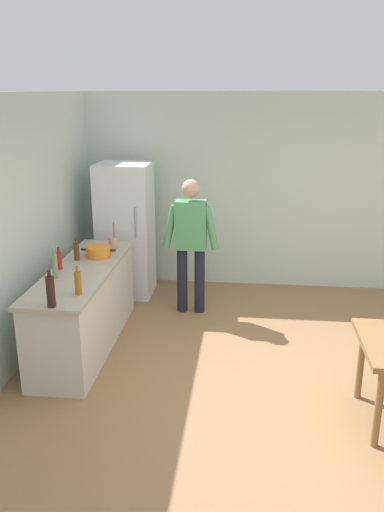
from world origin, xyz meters
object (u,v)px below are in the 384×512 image
at_px(utensil_jar, 113,242).
at_px(bottle_vinegar_tall, 55,265).
at_px(person, 191,238).
at_px(refrigerator, 126,230).
at_px(bottle_beer_brown, 76,251).
at_px(bottle_oil_amber, 78,283).
at_px(bottle_wine_dark, 51,291).
at_px(cooking_pot, 98,252).
at_px(bottle_sauce_red, 59,260).

xyz_separation_m(utensil_jar, bottle_vinegar_tall, (-0.32, -1.08, 0.06)).
bearing_deg(person, bottle_vinegar_tall, -131.68).
distance_m(refrigerator, bottle_beer_brown, 1.36).
height_order(bottle_beer_brown, bottle_vinegar_tall, bottle_vinegar_tall).
bearing_deg(bottle_oil_amber, bottle_beer_brown, 108.92).
relative_size(bottle_wine_dark, bottle_vinegar_tall, 1.06).
distance_m(cooking_pot, bottle_vinegar_tall, 0.78).
relative_size(utensil_jar, bottle_sauce_red, 1.33).
height_order(cooking_pot, bottle_vinegar_tall, bottle_vinegar_tall).
distance_m(bottle_beer_brown, bottle_wine_dark, 1.31).
height_order(person, bottle_oil_amber, person).
relative_size(refrigerator, utensil_jar, 5.62).
bearing_deg(refrigerator, bottle_oil_amber, -87.59).
xyz_separation_m(person, cooking_pot, (-0.99, -0.63, -0.02)).
bearing_deg(cooking_pot, bottle_vinegar_tall, -107.34).
relative_size(refrigerator, person, 1.06).
xyz_separation_m(refrigerator, bottle_vinegar_tall, (-0.27, -1.92, 0.14)).
xyz_separation_m(cooking_pot, bottle_sauce_red, (-0.29, -0.47, 0.04)).
height_order(refrigerator, bottle_vinegar_tall, refrigerator).
distance_m(refrigerator, utensil_jar, 0.85).
bearing_deg(bottle_wine_dark, person, 64.36).
bearing_deg(utensil_jar, bottle_vinegar_tall, -106.33).
bearing_deg(refrigerator, bottle_vinegar_tall, -98.01).
bearing_deg(bottle_oil_amber, bottle_vinegar_tall, 132.42).
bearing_deg(utensil_jar, bottle_oil_amber, -87.97).
relative_size(utensil_jar, bottle_vinegar_tall, 1.00).
height_order(person, bottle_vinegar_tall, person).
relative_size(refrigerator, cooking_pot, 4.50).
relative_size(utensil_jar, bottle_beer_brown, 1.23).
bearing_deg(refrigerator, cooking_pot, -91.86).
bearing_deg(bottle_wine_dark, bottle_beer_brown, 98.55).
relative_size(utensil_jar, bottle_oil_amber, 1.14).
relative_size(bottle_oil_amber, bottle_wine_dark, 0.82).
height_order(utensil_jar, bottle_sauce_red, utensil_jar).
bearing_deg(bottle_vinegar_tall, bottle_sauce_red, 102.10).
xyz_separation_m(bottle_oil_amber, bottle_vinegar_tall, (-0.37, 0.40, 0.02)).
height_order(utensil_jar, bottle_wine_dark, bottle_wine_dark).
xyz_separation_m(refrigerator, person, (0.95, -0.55, 0.08)).
distance_m(bottle_wine_dark, bottle_sauce_red, 1.03).
bearing_deg(bottle_sauce_red, refrigerator, 78.65).
bearing_deg(utensil_jar, cooking_pot, -104.03).
xyz_separation_m(refrigerator, bottle_wine_dark, (-0.05, -2.63, 0.15)).
xyz_separation_m(person, bottle_wine_dark, (-1.00, -2.08, 0.07)).
distance_m(utensil_jar, bottle_vinegar_tall, 1.13).
relative_size(person, bottle_wine_dark, 5.00).
distance_m(bottle_oil_amber, bottle_wine_dark, 0.34).
bearing_deg(utensil_jar, bottle_wine_dark, -92.98).
bearing_deg(refrigerator, utensil_jar, -86.92).
xyz_separation_m(cooking_pot, bottle_beer_brown, (-0.20, -0.15, 0.05)).
relative_size(bottle_beer_brown, bottle_vinegar_tall, 0.81).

